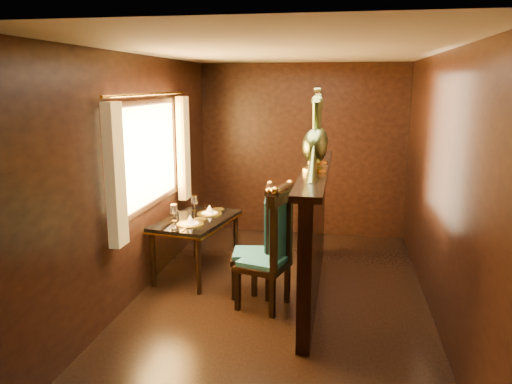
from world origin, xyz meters
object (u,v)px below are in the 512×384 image
(chair_left, at_px, (274,245))
(peacock_right, at_px, (318,129))
(peacock_left, at_px, (315,131))
(dining_table, at_px, (196,224))
(chair_right, at_px, (262,238))

(chair_left, distance_m, peacock_right, 1.35)
(peacock_left, relative_size, peacock_right, 1.08)
(chair_left, bearing_deg, dining_table, 158.72)
(dining_table, distance_m, peacock_left, 1.87)
(chair_left, xyz_separation_m, peacock_right, (0.36, 0.75, 1.06))
(dining_table, xyz_separation_m, peacock_left, (1.38, -0.54, 1.15))
(dining_table, bearing_deg, peacock_right, 9.95)
(peacock_left, bearing_deg, chair_right, 167.88)
(chair_left, bearing_deg, peacock_right, 80.35)
(peacock_left, bearing_deg, dining_table, 158.54)
(chair_left, height_order, peacock_right, peacock_right)
(chair_right, height_order, peacock_right, peacock_right)
(chair_left, distance_m, peacock_left, 1.17)
(chair_left, bearing_deg, chair_right, 132.69)
(chair_left, relative_size, chair_right, 1.07)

